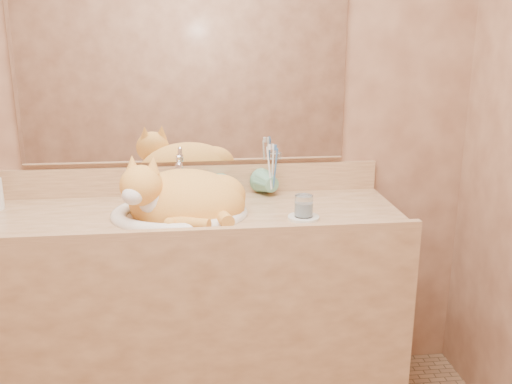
{
  "coord_description": "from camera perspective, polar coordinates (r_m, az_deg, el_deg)",
  "views": [
    {
      "loc": [
        0.02,
        -1.32,
        1.52
      ],
      "look_at": [
        0.26,
        0.7,
        0.93
      ],
      "focal_mm": 40.0,
      "sensor_mm": 36.0,
      "label": 1
    }
  ],
  "objects": [
    {
      "name": "vanity_counter",
      "position": [
        2.32,
        -6.49,
        -12.17
      ],
      "size": [
        1.6,
        0.55,
        0.85
      ],
      "primitive_type": null,
      "color": "#916541",
      "rests_on": "floor"
    },
    {
      "name": "wall_back",
      "position": [
        2.33,
        -7.17,
        9.38
      ],
      "size": [
        2.4,
        0.02,
        2.5
      ],
      "primitive_type": "cube",
      "color": "brown",
      "rests_on": "ground"
    },
    {
      "name": "toothbrush_cup",
      "position": [
        2.32,
        1.65,
        0.6
      ],
      "size": [
        0.14,
        0.14,
        0.1
      ],
      "primitive_type": "imported",
      "rotation": [
        0.0,
        0.0,
        0.4
      ],
      "color": "#65A182",
      "rests_on": "vanity_counter"
    },
    {
      "name": "faucet",
      "position": [
        2.29,
        -7.64,
        1.18
      ],
      "size": [
        0.05,
        0.12,
        0.17
      ],
      "primitive_type": null,
      "rotation": [
        0.0,
        0.0,
        0.09
      ],
      "color": "white",
      "rests_on": "vanity_counter"
    },
    {
      "name": "mirror",
      "position": [
        2.31,
        -7.3,
        12.79
      ],
      "size": [
        1.3,
        0.02,
        0.8
      ],
      "primitive_type": "cube",
      "color": "white",
      "rests_on": "wall_back"
    },
    {
      "name": "toothbrushes",
      "position": [
        2.3,
        1.67,
        2.61
      ],
      "size": [
        0.04,
        0.04,
        0.23
      ],
      "primitive_type": null,
      "color": "silver",
      "rests_on": "toothbrush_cup"
    },
    {
      "name": "soap_dispenser",
      "position": [
        2.24,
        -3.02,
        1.33
      ],
      "size": [
        0.11,
        0.11,
        0.19
      ],
      "primitive_type": "imported",
      "rotation": [
        0.0,
        0.0,
        0.35
      ],
      "color": "#65A182",
      "rests_on": "vanity_counter"
    },
    {
      "name": "water_glass",
      "position": [
        2.06,
        4.8,
        -1.39
      ],
      "size": [
        0.07,
        0.07,
        0.08
      ],
      "primitive_type": "cylinder",
      "color": "white",
      "rests_on": "saucer"
    },
    {
      "name": "saucer",
      "position": [
        2.08,
        4.77,
        -2.56
      ],
      "size": [
        0.11,
        0.11,
        0.01
      ],
      "primitive_type": "cylinder",
      "color": "white",
      "rests_on": "vanity_counter"
    },
    {
      "name": "cat",
      "position": [
        2.1,
        -7.56,
        -0.39
      ],
      "size": [
        0.53,
        0.48,
        0.24
      ],
      "primitive_type": null,
      "rotation": [
        0.0,
        0.0,
        -0.3
      ],
      "color": "orange",
      "rests_on": "sink_basin"
    },
    {
      "name": "sink_basin",
      "position": [
        2.11,
        -7.71,
        -0.33
      ],
      "size": [
        0.56,
        0.49,
        0.15
      ],
      "primitive_type": null,
      "rotation": [
        0.0,
        0.0,
        0.18
      ],
      "color": "white",
      "rests_on": "vanity_counter"
    }
  ]
}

